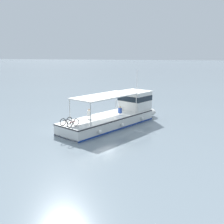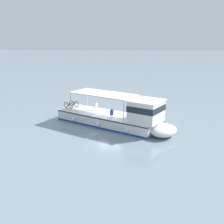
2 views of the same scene
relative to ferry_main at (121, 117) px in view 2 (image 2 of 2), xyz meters
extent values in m
plane|color=gray|center=(1.18, -1.39, -1.01)|extent=(400.00, 400.00, 0.00)
cube|color=white|center=(1.39, -0.83, -0.46)|extent=(10.93, 8.24, 1.10)
ellipsoid|color=white|center=(-3.95, 2.33, -0.46)|extent=(3.39, 3.65, 1.01)
cube|color=navy|center=(1.39, -0.83, -0.91)|extent=(10.95, 8.28, 0.16)
cube|color=#2D2D33|center=(1.39, -0.83, 0.01)|extent=(10.96, 8.30, 0.10)
cube|color=white|center=(-2.40, 1.41, 1.04)|extent=(3.62, 3.66, 1.90)
cube|color=#19232D|center=(-2.40, 1.41, 1.37)|extent=(3.69, 3.74, 0.56)
cube|color=white|center=(-2.40, 1.41, 2.05)|extent=(3.84, 3.88, 0.12)
cube|color=white|center=(1.78, -1.05, 2.14)|extent=(7.27, 5.94, 0.10)
cylinder|color=silver|center=(-1.71, -0.57, 1.09)|extent=(0.08, 0.08, 2.00)
cylinder|color=silver|center=(-0.33, 1.77, 1.09)|extent=(0.08, 0.08, 2.00)
cylinder|color=silver|center=(3.89, -3.88, 1.09)|extent=(0.08, 0.08, 2.00)
cylinder|color=silver|center=(5.27, -1.53, 1.09)|extent=(0.08, 0.08, 2.00)
cylinder|color=silver|center=(-2.66, 1.56, 3.21)|extent=(0.06, 0.06, 2.20)
sphere|color=white|center=(-0.63, 2.44, -0.52)|extent=(0.36, 0.36, 0.36)
sphere|color=white|center=(2.21, 0.76, -0.52)|extent=(0.36, 0.36, 0.36)
sphere|color=white|center=(4.88, -0.82, -0.52)|extent=(0.36, 0.36, 0.36)
torus|color=black|center=(5.08, -3.53, 0.42)|extent=(0.60, 0.39, 0.66)
torus|color=black|center=(5.68, -3.88, 0.42)|extent=(0.60, 0.39, 0.66)
cylinder|color=#232328|center=(5.38, -3.70, 0.54)|extent=(0.63, 0.41, 0.06)
torus|color=black|center=(5.54, -2.75, 0.42)|extent=(0.60, 0.39, 0.66)
torus|color=black|center=(6.14, -3.11, 0.42)|extent=(0.60, 0.39, 0.66)
cylinder|color=maroon|center=(5.84, -2.93, 0.54)|extent=(0.63, 0.41, 0.06)
cube|color=white|center=(2.70, -2.39, 0.55)|extent=(0.35, 0.39, 0.52)
sphere|color=tan|center=(2.70, -2.39, 0.92)|extent=(0.20, 0.20, 0.20)
cube|color=#2D4CA5|center=(0.86, 0.28, 0.55)|extent=(0.35, 0.39, 0.52)
sphere|color=beige|center=(0.86, 0.28, 0.92)|extent=(0.20, 0.20, 0.20)
camera|label=1|loc=(27.36, 4.54, 6.41)|focal=44.30mm
camera|label=2|loc=(-0.67, 24.89, 7.37)|focal=42.18mm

